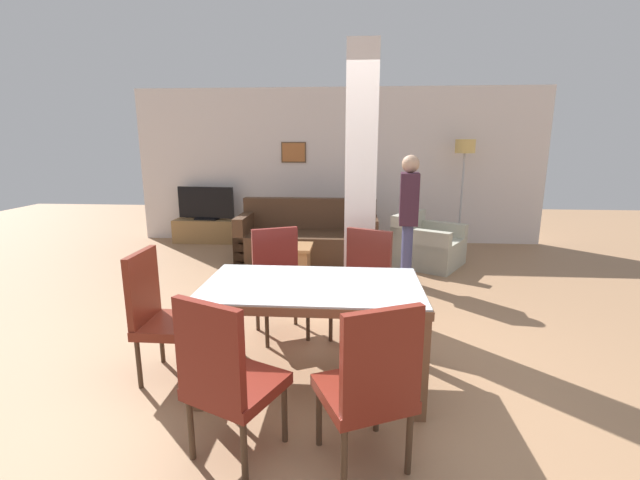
{
  "coord_description": "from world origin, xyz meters",
  "views": [
    {
      "loc": [
        0.28,
        -2.92,
        1.77
      ],
      "look_at": [
        0.0,
        0.76,
        0.93
      ],
      "focal_mm": 24.0,
      "sensor_mm": 36.0,
      "label": 1
    }
  ],
  "objects_px": {
    "dining_chair_head_left": "(160,311)",
    "coffee_table": "(289,262)",
    "standing_person": "(408,212)",
    "tv_stand": "(208,231)",
    "dining_chair_far_right": "(363,281)",
    "tv_screen": "(206,204)",
    "armchair": "(426,247)",
    "bottle": "(277,239)",
    "dining_chair_near_right": "(370,383)",
    "dining_chair_far_left": "(279,279)",
    "floor_lamp": "(464,157)",
    "sofa": "(308,239)",
    "dining_table": "(312,305)",
    "dining_chair_near_left": "(227,375)"
  },
  "relations": [
    {
      "from": "dining_chair_head_left",
      "to": "coffee_table",
      "type": "distance_m",
      "value": 2.57
    },
    {
      "from": "standing_person",
      "to": "tv_stand",
      "type": "bearing_deg",
      "value": 61.82
    },
    {
      "from": "dining_chair_far_right",
      "to": "coffee_table",
      "type": "height_order",
      "value": "dining_chair_far_right"
    },
    {
      "from": "tv_screen",
      "to": "armchair",
      "type": "bearing_deg",
      "value": 167.25
    },
    {
      "from": "bottle",
      "to": "tv_stand",
      "type": "relative_size",
      "value": 0.2
    },
    {
      "from": "dining_chair_near_right",
      "to": "dining_chair_far_right",
      "type": "bearing_deg",
      "value": 65.83
    },
    {
      "from": "dining_chair_far_left",
      "to": "bottle",
      "type": "xyz_separation_m",
      "value": [
        -0.3,
        1.62,
        0.01
      ]
    },
    {
      "from": "dining_chair_far_right",
      "to": "tv_screen",
      "type": "xyz_separation_m",
      "value": [
        -2.73,
        3.66,
        0.17
      ]
    },
    {
      "from": "standing_person",
      "to": "floor_lamp",
      "type": "bearing_deg",
      "value": -24.18
    },
    {
      "from": "dining_chair_near_right",
      "to": "standing_person",
      "type": "distance_m",
      "value": 3.3
    },
    {
      "from": "sofa",
      "to": "dining_chair_near_right",
      "type": "bearing_deg",
      "value": 100.21
    },
    {
      "from": "dining_chair_near_right",
      "to": "armchair",
      "type": "relative_size",
      "value": 0.84
    },
    {
      "from": "dining_table",
      "to": "dining_chair_head_left",
      "type": "distance_m",
      "value": 1.15
    },
    {
      "from": "dining_chair_near_right",
      "to": "bottle",
      "type": "bearing_deg",
      "value": 83.89
    },
    {
      "from": "dining_chair_head_left",
      "to": "dining_chair_near_right",
      "type": "bearing_deg",
      "value": 60.53
    },
    {
      "from": "dining_chair_far_right",
      "to": "sofa",
      "type": "distance_m",
      "value": 2.78
    },
    {
      "from": "armchair",
      "to": "standing_person",
      "type": "bearing_deg",
      "value": 6.8
    },
    {
      "from": "tv_stand",
      "to": "bottle",
      "type": "bearing_deg",
      "value": -51.2
    },
    {
      "from": "dining_table",
      "to": "dining_chair_far_right",
      "type": "height_order",
      "value": "dining_chair_far_right"
    },
    {
      "from": "dining_chair_far_left",
      "to": "floor_lamp",
      "type": "xyz_separation_m",
      "value": [
        2.5,
        3.55,
        1.01
      ]
    },
    {
      "from": "sofa",
      "to": "tv_screen",
      "type": "distance_m",
      "value": 2.22
    },
    {
      "from": "bottle",
      "to": "tv_screen",
      "type": "height_order",
      "value": "tv_screen"
    },
    {
      "from": "dining_chair_near_left",
      "to": "tv_stand",
      "type": "xyz_separation_m",
      "value": [
        -1.94,
        5.36,
        -0.32
      ]
    },
    {
      "from": "dining_chair_far_right",
      "to": "bottle",
      "type": "relative_size",
      "value": 4.24
    },
    {
      "from": "coffee_table",
      "to": "standing_person",
      "type": "bearing_deg",
      "value": -4.91
    },
    {
      "from": "coffee_table",
      "to": "standing_person",
      "type": "relative_size",
      "value": 0.37
    },
    {
      "from": "tv_stand",
      "to": "floor_lamp",
      "type": "bearing_deg",
      "value": -1.43
    },
    {
      "from": "dining_chair_head_left",
      "to": "tv_stand",
      "type": "distance_m",
      "value": 4.67
    },
    {
      "from": "tv_stand",
      "to": "standing_person",
      "type": "xyz_separation_m",
      "value": [
        3.31,
        -2.16,
        0.73
      ]
    },
    {
      "from": "dining_chair_far_left",
      "to": "dining_chair_near_right",
      "type": "relative_size",
      "value": 1.0
    },
    {
      "from": "dining_table",
      "to": "floor_lamp",
      "type": "xyz_separation_m",
      "value": [
        2.11,
        4.39,
        0.92
      ]
    },
    {
      "from": "bottle",
      "to": "tv_stand",
      "type": "bearing_deg",
      "value": 128.8
    },
    {
      "from": "dining_table",
      "to": "dining_chair_head_left",
      "type": "xyz_separation_m",
      "value": [
        -1.15,
        0.0,
        -0.09
      ]
    },
    {
      "from": "sofa",
      "to": "bottle",
      "type": "xyz_separation_m",
      "value": [
        -0.3,
        -1.04,
        0.23
      ]
    },
    {
      "from": "tv_screen",
      "to": "dining_chair_head_left",
      "type": "bearing_deg",
      "value": 110.22
    },
    {
      "from": "floor_lamp",
      "to": "dining_chair_near_right",
      "type": "bearing_deg",
      "value": -108.09
    },
    {
      "from": "dining_chair_far_left",
      "to": "armchair",
      "type": "distance_m",
      "value": 3.02
    },
    {
      "from": "floor_lamp",
      "to": "tv_screen",
      "type": "bearing_deg",
      "value": 178.57
    },
    {
      "from": "dining_table",
      "to": "sofa",
      "type": "distance_m",
      "value": 3.54
    },
    {
      "from": "dining_chair_near_right",
      "to": "floor_lamp",
      "type": "bearing_deg",
      "value": 47.77
    },
    {
      "from": "dining_chair_head_left",
      "to": "dining_chair_far_right",
      "type": "xyz_separation_m",
      "value": [
        1.54,
        0.85,
        0.0
      ]
    },
    {
      "from": "dining_chair_far_left",
      "to": "dining_chair_near_right",
      "type": "xyz_separation_m",
      "value": [
        0.78,
        -1.71,
        0.0
      ]
    },
    {
      "from": "dining_chair_far_right",
      "to": "dining_chair_near_right",
      "type": "xyz_separation_m",
      "value": [
        -0.0,
        -1.72,
        0.0
      ]
    },
    {
      "from": "sofa",
      "to": "armchair",
      "type": "distance_m",
      "value": 1.79
    },
    {
      "from": "sofa",
      "to": "tv_screen",
      "type": "relative_size",
      "value": 2.04
    },
    {
      "from": "dining_chair_head_left",
      "to": "sofa",
      "type": "xyz_separation_m",
      "value": [
        0.75,
        3.5,
        -0.22
      ]
    },
    {
      "from": "dining_chair_head_left",
      "to": "tv_screen",
      "type": "distance_m",
      "value": 4.66
    },
    {
      "from": "armchair",
      "to": "tv_screen",
      "type": "xyz_separation_m",
      "value": [
        -3.72,
        1.22,
        0.43
      ]
    },
    {
      "from": "sofa",
      "to": "floor_lamp",
      "type": "relative_size",
      "value": 1.15
    },
    {
      "from": "dining_table",
      "to": "dining_chair_head_left",
      "type": "bearing_deg",
      "value": 180.0
    }
  ]
}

